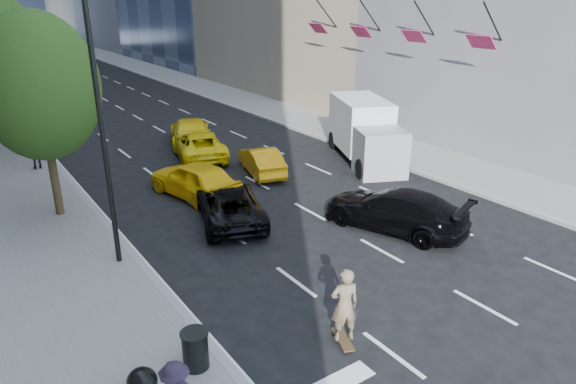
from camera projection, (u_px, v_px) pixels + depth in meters
ground at (359, 259)px, 16.60m from camera, size 160.00×160.00×0.00m
sidewalk_right at (215, 91)px, 44.92m from camera, size 4.00×120.00×0.15m
lamp_near at (102, 79)px, 14.24m from camera, size 2.13×0.22×10.00m
lamp_far at (8, 37)px, 28.09m from camera, size 2.13×0.22×10.00m
tree_near at (39, 87)px, 17.93m from camera, size 4.20×4.20×7.46m
facade_flags at (388, 30)px, 27.67m from camera, size 1.85×13.30×2.05m
skateboarder at (344, 310)px, 12.26m from camera, size 0.82×0.68×1.92m
black_sedan_lincoln at (230, 205)px, 19.15m from camera, size 3.59×5.19×1.32m
black_sedan_mercedes at (395, 210)px, 18.46m from camera, size 3.74×5.65×1.52m
taxi_a at (195, 179)px, 21.43m from camera, size 2.78×4.88×1.57m
taxi_b at (261, 161)px, 24.28m from camera, size 2.31×4.08×1.27m
taxi_c at (199, 145)px, 26.61m from camera, size 3.51×5.42×1.39m
taxi_d at (191, 132)px, 28.88m from camera, size 3.89×5.70×1.53m
city_bus at (41, 83)px, 40.60m from camera, size 6.11×10.46×2.87m
box_truck at (365, 131)px, 25.91m from camera, size 4.69×6.69×3.03m
pedestrian_b at (36, 153)px, 24.44m from camera, size 0.92×0.41×1.56m
trash_can at (195, 350)px, 11.43m from camera, size 0.59×0.59×0.88m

